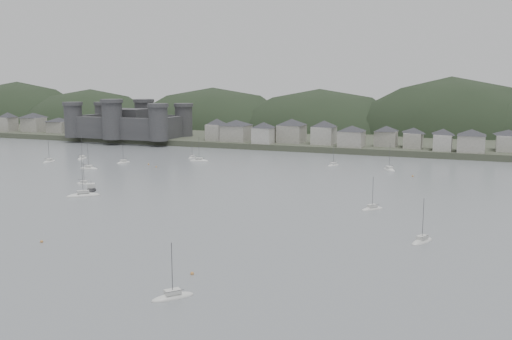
% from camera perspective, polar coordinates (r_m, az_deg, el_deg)
% --- Properties ---
extents(ground, '(900.00, 900.00, 0.00)m').
position_cam_1_polar(ground, '(122.40, -13.10, -7.94)').
color(ground, slate).
rests_on(ground, ground).
extents(far_shore_land, '(900.00, 250.00, 3.00)m').
position_cam_1_polar(far_shore_land, '(398.13, 11.71, 4.00)').
color(far_shore_land, '#383D2D').
rests_on(far_shore_land, ground).
extents(forested_ridge, '(851.55, 103.94, 102.57)m').
position_cam_1_polar(forested_ridge, '(373.56, 11.70, 1.71)').
color(forested_ridge, black).
rests_on(forested_ridge, ground).
extents(castle, '(66.00, 43.00, 20.00)m').
position_cam_1_polar(castle, '(334.24, -12.70, 4.66)').
color(castle, '#39393B').
rests_on(castle, far_shore_land).
extents(waterfront_town, '(451.48, 28.46, 12.92)m').
position_cam_1_polar(waterfront_town, '(281.04, 18.01, 3.18)').
color(waterfront_town, gray).
rests_on(waterfront_town, far_shore_land).
extents(sailboat_lead, '(4.55, 7.05, 9.25)m').
position_cam_1_polar(sailboat_lead, '(237.98, 7.80, 0.49)').
color(sailboat_lead, silver).
rests_on(sailboat_lead, ground).
extents(moored_fleet, '(264.03, 159.32, 13.75)m').
position_cam_1_polar(moored_fleet, '(183.50, -11.46, -2.16)').
color(moored_fleet, silver).
rests_on(moored_fleet, ground).
extents(motor_launch_far, '(7.02, 8.45, 3.95)m').
position_cam_1_polar(motor_launch_far, '(190.24, -16.27, -1.91)').
color(motor_launch_far, black).
rests_on(motor_launch_far, ground).
extents(mooring_buoys, '(193.04, 125.39, 0.70)m').
position_cam_1_polar(mooring_buoys, '(173.13, -5.08, -2.69)').
color(mooring_buoys, '#C08240').
rests_on(mooring_buoys, ground).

